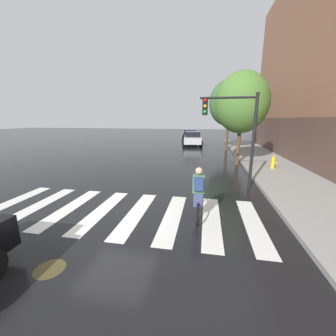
{
  "coord_description": "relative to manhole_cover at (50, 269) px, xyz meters",
  "views": [
    {
      "loc": [
        3.02,
        -6.12,
        3.11
      ],
      "look_at": [
        1.47,
        2.27,
        1.07
      ],
      "focal_mm": 22.11,
      "sensor_mm": 36.0,
      "label": 1
    }
  ],
  "objects": [
    {
      "name": "manhole_cover",
      "position": [
        0.0,
        0.0,
        0.0
      ],
      "size": [
        0.64,
        0.64,
        0.01
      ],
      "primitive_type": "cylinder",
      "color": "#473D1E",
      "rests_on": "ground"
    },
    {
      "name": "traffic_light_near",
      "position": [
        4.37,
        6.43,
        2.86
      ],
      "size": [
        2.47,
        0.28,
        4.2
      ],
      "color": "black",
      "rests_on": "ground"
    },
    {
      "name": "cyclist",
      "position": [
        2.98,
        2.88,
        0.84
      ],
      "size": [
        0.37,
        1.71,
        1.69
      ],
      "color": "black",
      "rests_on": "ground"
    },
    {
      "name": "street_tree_near",
      "position": [
        5.33,
        11.53,
        4.13
      ],
      "size": [
        3.44,
        3.44,
        6.13
      ],
      "color": "#4C3823",
      "rests_on": "ground"
    },
    {
      "name": "sedan_far",
      "position": [
        0.75,
        27.46,
        0.8
      ],
      "size": [
        2.31,
        4.62,
        1.57
      ],
      "color": "black",
      "rests_on": "ground"
    },
    {
      "name": "sedan_mid",
      "position": [
        1.51,
        21.72,
        0.84
      ],
      "size": [
        2.53,
        4.9,
        1.65
      ],
      "color": "#B7B7BC",
      "rests_on": "ground"
    },
    {
      "name": "street_tree_mid",
      "position": [
        5.19,
        18.55,
        4.61
      ],
      "size": [
        3.84,
        3.84,
        6.84
      ],
      "color": "#4C3823",
      "rests_on": "ground"
    },
    {
      "name": "ground_plane",
      "position": [
        0.14,
        2.88,
        -0.0
      ],
      "size": [
        120.0,
        120.0,
        0.0
      ],
      "primitive_type": "plane",
      "color": "black"
    },
    {
      "name": "crosswalk_stripes",
      "position": [
        0.31,
        2.88,
        0.0
      ],
      "size": [
        9.27,
        3.49,
        0.01
      ],
      "color": "silver",
      "rests_on": "ground"
    },
    {
      "name": "fire_hydrant",
      "position": [
        7.2,
        9.99,
        0.53
      ],
      "size": [
        0.33,
        0.22,
        0.78
      ],
      "color": "gold",
      "rests_on": "sidewalk"
    }
  ]
}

